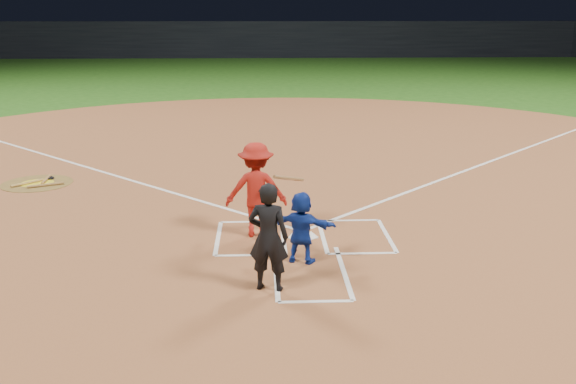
{
  "coord_description": "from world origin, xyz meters",
  "views": [
    {
      "loc": [
        -0.78,
        -11.32,
        4.1
      ],
      "look_at": [
        -0.3,
        -0.4,
        1.0
      ],
      "focal_mm": 40.0,
      "sensor_mm": 36.0,
      "label": 1
    }
  ],
  "objects_px": {
    "batter_at_plate": "(256,190)",
    "on_deck_circle": "(37,183)",
    "umpire": "(268,237)",
    "home_plate": "(303,236)",
    "catcher": "(301,227)"
  },
  "relations": [
    {
      "from": "home_plate",
      "to": "umpire",
      "type": "relative_size",
      "value": 0.36
    },
    {
      "from": "on_deck_circle",
      "to": "catcher",
      "type": "distance_m",
      "value": 8.19
    },
    {
      "from": "catcher",
      "to": "home_plate",
      "type": "bearing_deg",
      "value": -75.07
    },
    {
      "from": "on_deck_circle",
      "to": "home_plate",
      "type": "bearing_deg",
      "value": -33.34
    },
    {
      "from": "catcher",
      "to": "umpire",
      "type": "height_order",
      "value": "umpire"
    },
    {
      "from": "catcher",
      "to": "on_deck_circle",
      "type": "bearing_deg",
      "value": -20.87
    },
    {
      "from": "umpire",
      "to": "on_deck_circle",
      "type": "bearing_deg",
      "value": -35.41
    },
    {
      "from": "on_deck_circle",
      "to": "umpire",
      "type": "height_order",
      "value": "umpire"
    },
    {
      "from": "batter_at_plate",
      "to": "umpire",
      "type": "bearing_deg",
      "value": -85.61
    },
    {
      "from": "home_plate",
      "to": "on_deck_circle",
      "type": "relative_size",
      "value": 0.35
    },
    {
      "from": "on_deck_circle",
      "to": "batter_at_plate",
      "type": "height_order",
      "value": "batter_at_plate"
    },
    {
      "from": "on_deck_circle",
      "to": "batter_at_plate",
      "type": "bearing_deg",
      "value": -36.4
    },
    {
      "from": "catcher",
      "to": "batter_at_plate",
      "type": "height_order",
      "value": "batter_at_plate"
    },
    {
      "from": "batter_at_plate",
      "to": "on_deck_circle",
      "type": "bearing_deg",
      "value": 143.6
    },
    {
      "from": "umpire",
      "to": "batter_at_plate",
      "type": "height_order",
      "value": "batter_at_plate"
    }
  ]
}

